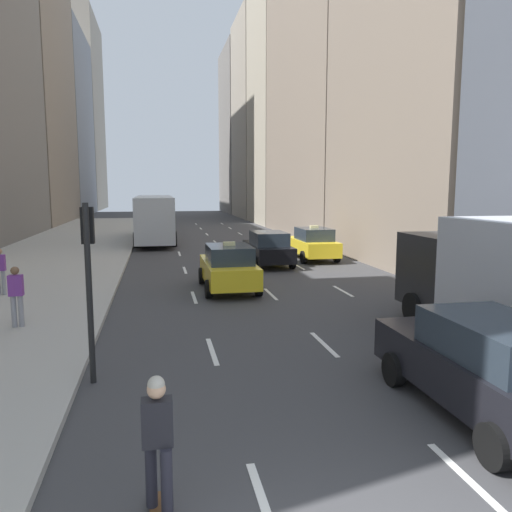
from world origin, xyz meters
TOP-DOWN VIEW (x-y plane):
  - sidewalk_left at (-7.00, 27.00)m, footprint 8.00×66.00m
  - lane_markings at (2.60, 23.00)m, footprint 5.72×56.00m
  - building_row_left at (-14.00, 53.69)m, footprint 6.00×100.70m
  - building_row_right at (12.00, 39.23)m, footprint 6.00×81.14m
  - taxi_lead at (6.80, 22.21)m, footprint 2.02×4.40m
  - taxi_second at (1.20, 15.08)m, footprint 2.02×4.40m
  - sedan_black_near at (4.00, 3.67)m, footprint 2.02×4.85m
  - sedan_silver_behind at (4.00, 20.74)m, footprint 2.02×4.49m
  - city_bus at (-1.61, 33.05)m, footprint 2.80×11.61m
  - skateboarder at (-1.46, 2.11)m, footprint 0.36×0.80m
  - pedestrian_mid_block at (-5.17, 10.61)m, footprint 0.36×0.22m
  - pedestrian_far_walking at (-6.84, 15.05)m, footprint 0.36×0.22m
  - traffic_light_pole at (-2.75, 6.64)m, footprint 0.24×0.42m

SIDE VIEW (x-z plane):
  - lane_markings at x=2.60m, z-range 0.00..0.01m
  - sidewalk_left at x=-7.00m, z-range 0.00..0.15m
  - sedan_silver_behind at x=4.00m, z-range 0.02..1.72m
  - taxi_lead at x=6.80m, z-range -0.05..1.82m
  - taxi_second at x=1.20m, z-range -0.05..1.82m
  - sedan_black_near at x=4.00m, z-range 0.02..1.77m
  - skateboarder at x=-1.46m, z-range 0.09..1.84m
  - pedestrian_mid_block at x=-5.17m, z-range 0.24..1.89m
  - pedestrian_far_walking at x=-6.84m, z-range 0.24..1.89m
  - city_bus at x=-1.61m, z-range 0.16..3.41m
  - traffic_light_pole at x=-2.75m, z-range 0.61..4.21m
  - building_row_left at x=-14.00m, z-range -4.34..33.22m
  - building_row_right at x=12.00m, z-range -2.66..33.89m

